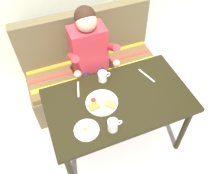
% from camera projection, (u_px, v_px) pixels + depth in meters
% --- Properties ---
extents(ground_plane, '(8.00, 8.00, 0.00)m').
position_uv_depth(ground_plane, '(117.00, 141.00, 2.53)').
color(ground_plane, '#B0A7A6').
extents(table, '(1.20, 0.70, 0.73)m').
position_uv_depth(table, '(119.00, 105.00, 2.04)').
color(table, black).
rests_on(table, ground).
extents(couch, '(1.44, 0.56, 1.00)m').
position_uv_depth(couch, '(92.00, 71.00, 2.74)').
color(couch, brown).
rests_on(couch, ground).
extents(person, '(0.45, 0.61, 1.21)m').
position_uv_depth(person, '(91.00, 55.00, 2.31)').
color(person, '#C0313A').
rests_on(person, ground).
extents(plate_breakfast, '(0.26, 0.26, 0.05)m').
position_uv_depth(plate_breakfast, '(102.00, 103.00, 1.93)').
color(plate_breakfast, white).
rests_on(plate_breakfast, table).
extents(plate_eggs, '(0.19, 0.19, 0.04)m').
position_uv_depth(plate_eggs, '(87.00, 130.00, 1.78)').
color(plate_eggs, white).
rests_on(plate_eggs, table).
extents(coffee_mug, '(0.12, 0.08, 0.09)m').
position_uv_depth(coffee_mug, '(103.00, 76.00, 2.08)').
color(coffee_mug, white).
rests_on(coffee_mug, table).
extents(coffee_mug_second, '(0.12, 0.08, 0.10)m').
position_uv_depth(coffee_mug_second, '(113.00, 125.00, 1.75)').
color(coffee_mug_second, white).
rests_on(coffee_mug_second, table).
extents(fork, '(0.06, 0.17, 0.00)m').
position_uv_depth(fork, '(78.00, 89.00, 2.04)').
color(fork, silver).
rests_on(fork, table).
extents(knife, '(0.07, 0.19, 0.00)m').
position_uv_depth(knife, '(147.00, 76.00, 2.14)').
color(knife, silver).
rests_on(knife, table).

